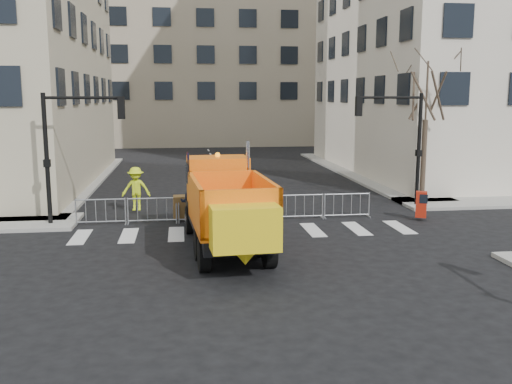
{
  "coord_description": "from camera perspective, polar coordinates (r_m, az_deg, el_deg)",
  "views": [
    {
      "loc": [
        -2.63,
        -16.14,
        5.26
      ],
      "look_at": [
        -0.18,
        2.5,
        2.09
      ],
      "focal_mm": 40.0,
      "sensor_mm": 36.0,
      "label": 1
    }
  ],
  "objects": [
    {
      "name": "street_tree",
      "position": [
        29.19,
        16.55,
        6.21
      ],
      "size": [
        3.0,
        3.0,
        7.5
      ],
      "primitive_type": null,
      "color": "#382B21",
      "rests_on": "ground"
    },
    {
      "name": "sidewalk_back",
      "position": [
        25.32,
        -1.35,
        -2.26
      ],
      "size": [
        64.0,
        5.0,
        0.15
      ],
      "primitive_type": "cube",
      "color": "gray",
      "rests_on": "ground"
    },
    {
      "name": "newspaper_box",
      "position": [
        25.32,
        16.19,
        -1.2
      ],
      "size": [
        0.57,
        0.55,
        1.1
      ],
      "primitive_type": "cube",
      "rotation": [
        0.0,
        0.0,
        -0.41
      ],
      "color": "#A31C0C",
      "rests_on": "sidewalk_back"
    },
    {
      "name": "traffic_light_left",
      "position": [
        24.38,
        -20.18,
        2.95
      ],
      "size": [
        0.18,
        0.18,
        5.4
      ],
      "primitive_type": "cylinder",
      "color": "black",
      "rests_on": "ground"
    },
    {
      "name": "cop_c",
      "position": [
        23.57,
        -6.04,
        -1.37
      ],
      "size": [
        0.89,
        1.0,
        1.62
      ],
      "primitive_type": "imported",
      "rotation": [
        0.0,
        0.0,
        4.06
      ],
      "color": "black",
      "rests_on": "ground"
    },
    {
      "name": "ground",
      "position": [
        17.18,
        1.71,
        -8.27
      ],
      "size": [
        120.0,
        120.0,
        0.0
      ],
      "primitive_type": "plane",
      "color": "black",
      "rests_on": "ground"
    },
    {
      "name": "cop_b",
      "position": [
        23.54,
        -6.49,
        -1.04
      ],
      "size": [
        1.05,
        0.89,
        1.91
      ],
      "primitive_type": "imported",
      "rotation": [
        0.0,
        0.0,
        2.94
      ],
      "color": "black",
      "rests_on": "ground"
    },
    {
      "name": "crowd_barriers",
      "position": [
        24.27,
        -2.89,
        -1.64
      ],
      "size": [
        12.6,
        0.6,
        1.1
      ],
      "primitive_type": null,
      "color": "#9EA0A5",
      "rests_on": "ground"
    },
    {
      "name": "cop_a",
      "position": [
        23.6,
        -3.08,
        -0.98
      ],
      "size": [
        0.82,
        0.73,
        1.89
      ],
      "primitive_type": "imported",
      "rotation": [
        0.0,
        0.0,
        3.65
      ],
      "color": "black",
      "rests_on": "ground"
    },
    {
      "name": "traffic_light_right",
      "position": [
        28.07,
        15.96,
        3.96
      ],
      "size": [
        0.18,
        0.18,
        5.4
      ],
      "primitive_type": "cylinder",
      "color": "black",
      "rests_on": "ground"
    },
    {
      "name": "worker",
      "position": [
        26.27,
        -11.91,
        0.32
      ],
      "size": [
        1.33,
        0.83,
        1.97
      ],
      "primitive_type": "imported",
      "rotation": [
        0.0,
        0.0,
        -0.08
      ],
      "color": "#D7F11C",
      "rests_on": "sidewalk_back"
    },
    {
      "name": "plow_truck",
      "position": [
        19.47,
        -3.03,
        -1.21
      ],
      "size": [
        3.3,
        9.57,
        3.66
      ],
      "rotation": [
        0.0,
        0.0,
        1.64
      ],
      "color": "black",
      "rests_on": "ground"
    },
    {
      "name": "building_far",
      "position": [
        68.52,
        -5.43,
        15.17
      ],
      "size": [
        30.0,
        18.0,
        24.0
      ],
      "primitive_type": "cube",
      "color": "tan",
      "rests_on": "ground"
    }
  ]
}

